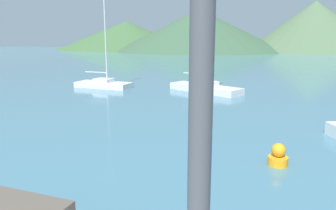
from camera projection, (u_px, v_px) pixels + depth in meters
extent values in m
cube|color=silver|center=(205.00, 89.00, 28.25)|extent=(6.91, 4.48, 0.55)
cube|color=silver|center=(205.00, 83.00, 28.16)|extent=(2.38, 2.04, 0.39)
cylinder|color=#BCBCC1|center=(211.00, 41.00, 27.06)|extent=(0.12, 0.12, 7.58)
cylinder|color=#BCBCC1|center=(196.00, 74.00, 28.72)|extent=(2.80, 1.33, 0.10)
cube|color=silver|center=(104.00, 85.00, 30.59)|extent=(5.23, 2.05, 0.50)
cube|color=silver|center=(103.00, 80.00, 30.50)|extent=(1.57, 1.42, 0.35)
cylinder|color=#BCBCC1|center=(105.00, 27.00, 29.37)|extent=(0.12, 0.12, 10.00)
cylinder|color=#BCBCC1|center=(96.00, 72.00, 30.63)|extent=(2.35, 0.10, 0.10)
cylinder|color=orange|center=(278.00, 161.00, 12.13)|extent=(0.73, 0.73, 0.33)
sphere|color=orange|center=(279.00, 150.00, 12.05)|extent=(0.51, 0.51, 0.51)
cone|color=#3D6038|center=(127.00, 35.00, 122.45)|extent=(50.82, 50.82, 10.17)
cone|color=#38563D|center=(199.00, 30.00, 107.47)|extent=(55.87, 55.87, 13.29)
cone|color=#4C6647|center=(314.00, 26.00, 103.09)|extent=(42.06, 42.06, 15.63)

